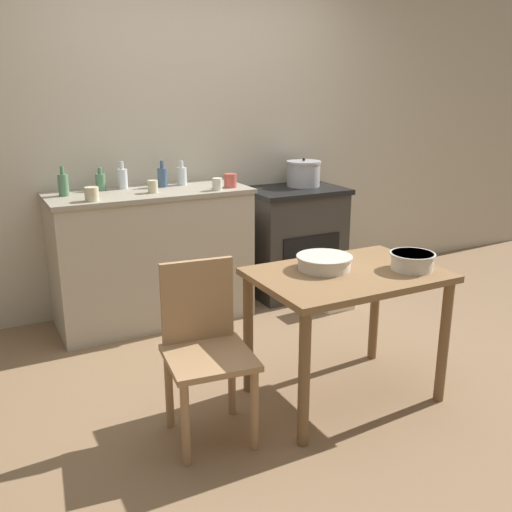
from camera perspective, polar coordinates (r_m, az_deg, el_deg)
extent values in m
plane|color=#896B4C|center=(3.46, 3.72, -11.95)|extent=(14.00, 14.00, 0.00)
cube|color=beige|center=(4.49, -6.70, 11.64)|extent=(8.00, 0.07, 2.55)
cube|color=#B2A893|center=(4.19, -10.37, -0.19)|extent=(1.37, 0.59, 0.93)
cube|color=gray|center=(4.08, -10.71, 6.27)|extent=(1.40, 0.62, 0.03)
cube|color=#38332D|center=(4.70, 3.74, 1.29)|extent=(0.73, 0.55, 0.83)
cube|color=black|center=(4.60, 3.84, 6.55)|extent=(0.77, 0.59, 0.04)
cube|color=black|center=(4.49, 5.57, -0.16)|extent=(0.51, 0.01, 0.35)
cube|color=olive|center=(3.02, 9.14, -1.89)|extent=(0.98, 0.67, 0.03)
cylinder|color=brown|center=(2.72, 4.82, -12.25)|extent=(0.06, 0.06, 0.69)
cylinder|color=brown|center=(3.23, 18.27, -8.20)|extent=(0.06, 0.06, 0.69)
cylinder|color=brown|center=(3.17, -0.78, -7.83)|extent=(0.06, 0.06, 0.69)
cylinder|color=brown|center=(3.62, 11.79, -5.01)|extent=(0.06, 0.06, 0.69)
cube|color=#A87F56|center=(2.73, -4.70, -10.08)|extent=(0.44, 0.44, 0.03)
cube|color=#A87F56|center=(2.81, -5.88, -4.45)|extent=(0.36, 0.07, 0.41)
cylinder|color=#A87F56|center=(2.67, -7.07, -16.36)|extent=(0.04, 0.04, 0.41)
cylinder|color=#A87F56|center=(2.75, -0.15, -15.14)|extent=(0.04, 0.04, 0.41)
cylinder|color=#A87F56|center=(2.95, -8.69, -13.03)|extent=(0.04, 0.04, 0.41)
cylinder|color=#A87F56|center=(3.02, -2.44, -12.05)|extent=(0.04, 0.04, 0.41)
cube|color=beige|center=(4.43, 7.97, -3.29)|extent=(0.25, 0.17, 0.32)
cylinder|color=#A8A8AD|center=(4.68, 4.77, 8.09)|extent=(0.27, 0.27, 0.18)
cylinder|color=#A8A8AD|center=(4.67, 4.80, 9.33)|extent=(0.28, 0.28, 0.02)
sphere|color=black|center=(4.67, 4.80, 9.60)|extent=(0.02, 0.02, 0.02)
cylinder|color=silver|center=(3.03, 6.83, -0.65)|extent=(0.28, 0.28, 0.07)
cylinder|color=beige|center=(3.03, 6.85, -0.08)|extent=(0.30, 0.30, 0.01)
cylinder|color=silver|center=(3.12, 15.34, -0.51)|extent=(0.22, 0.22, 0.09)
cylinder|color=beige|center=(3.11, 15.39, 0.18)|extent=(0.24, 0.24, 0.01)
cylinder|color=#517F5B|center=(4.13, -15.27, 7.13)|extent=(0.07, 0.07, 0.12)
cylinder|color=#517F5B|center=(4.12, -15.36, 8.24)|extent=(0.03, 0.03, 0.05)
cylinder|color=#517F5B|center=(3.99, -18.70, 6.73)|extent=(0.07, 0.07, 0.14)
cylinder|color=#517F5B|center=(3.98, -18.83, 8.13)|extent=(0.03, 0.03, 0.06)
cylinder|color=#3D5675|center=(4.19, -9.34, 7.75)|extent=(0.07, 0.07, 0.13)
cylinder|color=#3D5675|center=(4.18, -9.40, 9.02)|extent=(0.03, 0.03, 0.05)
cylinder|color=silver|center=(4.17, -13.21, 7.51)|extent=(0.07, 0.07, 0.14)
cylinder|color=silver|center=(4.16, -13.30, 8.82)|extent=(0.03, 0.03, 0.05)
cylinder|color=silver|center=(4.26, -7.43, 7.92)|extent=(0.07, 0.07, 0.13)
cylinder|color=silver|center=(4.25, -7.47, 9.09)|extent=(0.03, 0.03, 0.05)
cylinder|color=beige|center=(3.96, -10.28, 6.85)|extent=(0.07, 0.07, 0.09)
cylinder|color=silver|center=(4.01, -3.90, 7.18)|extent=(0.07, 0.07, 0.09)
cylinder|color=#B74C42|center=(4.12, -2.59, 7.55)|extent=(0.09, 0.09, 0.10)
cylinder|color=beige|center=(3.76, -16.11, 5.97)|extent=(0.09, 0.09, 0.09)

